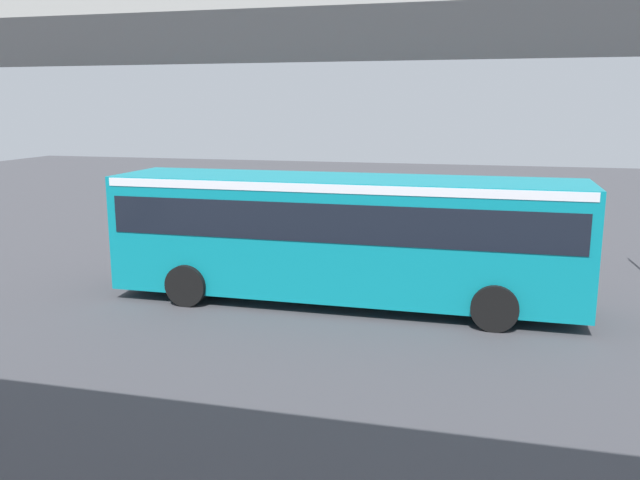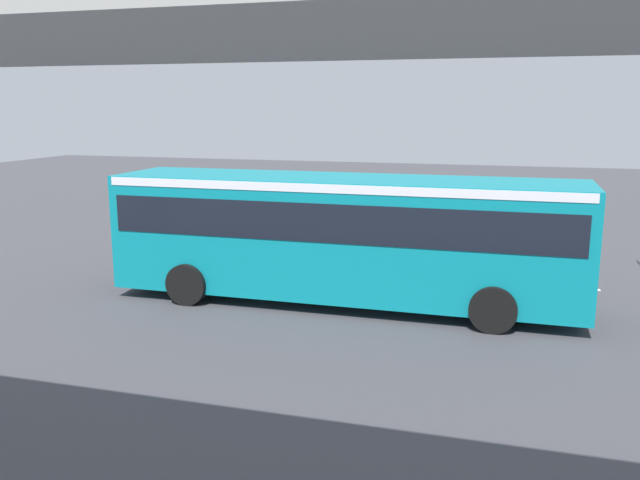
# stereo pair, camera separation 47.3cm
# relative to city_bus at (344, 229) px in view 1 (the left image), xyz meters

# --- Properties ---
(ground) EXTENTS (80.00, 80.00, 0.00)m
(ground) POSITION_rel_city_bus_xyz_m (-1.37, -0.56, -1.88)
(ground) COLOR #424247
(city_bus) EXTENTS (11.54, 2.85, 3.15)m
(city_bus) POSITION_rel_city_bus_xyz_m (0.00, 0.00, 0.00)
(city_bus) COLOR #0C8493
(city_bus) RESTS_ON ground
(lane_dash_left) EXTENTS (2.00, 0.20, 0.01)m
(lane_dash_left) POSITION_rel_city_bus_xyz_m (-5.37, -3.01, -1.88)
(lane_dash_left) COLOR silver
(lane_dash_left) RESTS_ON ground
(lane_dash_centre) EXTENTS (2.00, 0.20, 0.01)m
(lane_dash_centre) POSITION_rel_city_bus_xyz_m (-1.37, -3.01, -1.88)
(lane_dash_centre) COLOR silver
(lane_dash_centre) RESTS_ON ground
(lane_dash_right) EXTENTS (2.00, 0.20, 0.01)m
(lane_dash_right) POSITION_rel_city_bus_xyz_m (2.63, -3.01, -1.88)
(lane_dash_right) COLOR silver
(lane_dash_right) RESTS_ON ground
(lane_dash_rightmost) EXTENTS (2.00, 0.20, 0.01)m
(lane_dash_rightmost) POSITION_rel_city_bus_xyz_m (6.63, -3.01, -1.88)
(lane_dash_rightmost) COLOR silver
(lane_dash_rightmost) RESTS_ON ground
(pedestrian_overpass) EXTENTS (26.26, 2.60, 6.78)m
(pedestrian_overpass) POSITION_rel_city_bus_xyz_m (-1.37, 12.28, 3.12)
(pedestrian_overpass) COLOR #9E9E99
(pedestrian_overpass) RESTS_ON ground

